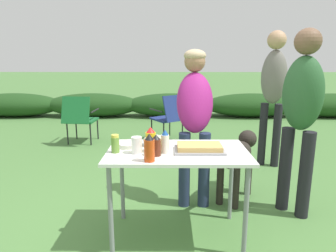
% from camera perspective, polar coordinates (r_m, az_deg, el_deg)
% --- Properties ---
extents(ground_plane, '(60.00, 60.00, 0.00)m').
position_cam_1_polar(ground_plane, '(2.67, 1.72, -20.01)').
color(ground_plane, '#4C7A3D').
extents(shrub_hedge, '(14.40, 0.90, 0.58)m').
position_cam_1_polar(shrub_hedge, '(7.55, 0.84, 4.02)').
color(shrub_hedge, '#1E4219').
rests_on(shrub_hedge, ground).
extents(folding_table, '(1.10, 0.64, 0.74)m').
position_cam_1_polar(folding_table, '(2.38, 1.82, -6.44)').
color(folding_table, silver).
rests_on(folding_table, ground).
extents(food_tray, '(0.38, 0.24, 0.06)m').
position_cam_1_polar(food_tray, '(2.33, 5.99, -4.20)').
color(food_tray, '#9E9EA3').
rests_on(food_tray, folding_table).
extents(plate_stack, '(0.20, 0.20, 0.03)m').
position_cam_1_polar(plate_stack, '(2.47, -7.32, -3.50)').
color(plate_stack, white).
rests_on(plate_stack, folding_table).
extents(mixing_bowl, '(0.19, 0.19, 0.09)m').
position_cam_1_polar(mixing_bowl, '(2.48, -2.57, -2.69)').
color(mixing_bowl, '#ADBC99').
rests_on(mixing_bowl, folding_table).
extents(paper_cup_stack, '(0.08, 0.08, 0.13)m').
position_cam_1_polar(paper_cup_stack, '(2.28, -5.98, -3.64)').
color(paper_cup_stack, white).
rests_on(paper_cup_stack, folding_table).
extents(relish_jar, '(0.06, 0.06, 0.14)m').
position_cam_1_polar(relish_jar, '(2.32, -10.01, -3.36)').
color(relish_jar, olive).
rests_on(relish_jar, folding_table).
extents(mayo_bottle, '(0.06, 0.06, 0.18)m').
position_cam_1_polar(mayo_bottle, '(2.26, -0.57, -3.07)').
color(mayo_bottle, silver).
rests_on(mayo_bottle, folding_table).
extents(bbq_sauce_bottle, '(0.07, 0.07, 0.16)m').
position_cam_1_polar(bbq_sauce_bottle, '(2.21, -2.30, -3.74)').
color(bbq_sauce_bottle, '#562314').
rests_on(bbq_sauce_bottle, folding_table).
extents(mustard_bottle, '(0.08, 0.08, 0.20)m').
position_cam_1_polar(mustard_bottle, '(2.30, -3.32, -2.66)').
color(mustard_bottle, yellow).
rests_on(mustard_bottle, folding_table).
extents(hot_sauce_bottle, '(0.07, 0.07, 0.20)m').
position_cam_1_polar(hot_sauce_bottle, '(2.09, -3.58, -4.24)').
color(hot_sauce_bottle, '#CC4214').
rests_on(hot_sauce_bottle, folding_table).
extents(standing_person_in_olive_jacket, '(0.36, 0.47, 1.53)m').
position_cam_1_polar(standing_person_in_olive_jacket, '(2.93, 5.10, 3.11)').
color(standing_person_in_olive_jacket, '#232D4C').
rests_on(standing_person_in_olive_jacket, ground).
extents(standing_person_with_beanie, '(0.39, 0.35, 1.79)m').
position_cam_1_polar(standing_person_with_beanie, '(4.18, 19.44, 7.45)').
color(standing_person_with_beanie, black).
rests_on(standing_person_with_beanie, ground).
extents(standing_person_in_dark_puffer, '(0.43, 0.45, 1.70)m').
position_cam_1_polar(standing_person_in_dark_puffer, '(2.91, 24.07, 3.40)').
color(standing_person_in_dark_puffer, black).
rests_on(standing_person_in_dark_puffer, ground).
extents(dog, '(0.57, 0.80, 0.67)m').
position_cam_1_polar(dog, '(3.19, 13.16, -5.55)').
color(dog, '#28231E').
rests_on(dog, ground).
extents(camp_chair_green_behind_table, '(0.51, 0.62, 0.83)m').
position_cam_1_polar(camp_chair_green_behind_table, '(5.31, -16.45, 1.66)').
color(camp_chair_green_behind_table, '#19602D').
rests_on(camp_chair_green_behind_table, ground).
extents(camp_chair_near_hedge, '(0.71, 0.75, 0.83)m').
position_cam_1_polar(camp_chair_near_hedge, '(5.25, 0.45, 2.07)').
color(camp_chair_near_hedge, navy).
rests_on(camp_chair_near_hedge, ground).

